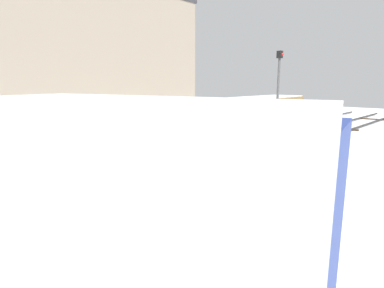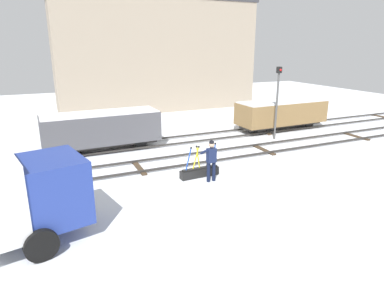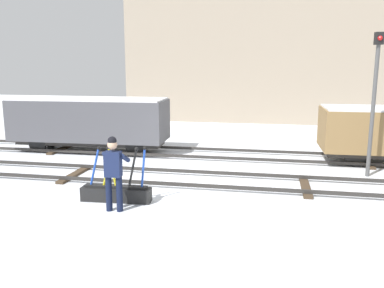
# 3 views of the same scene
# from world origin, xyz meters

# --- Properties ---
(ground_plane) EXTENTS (60.00, 60.00, 0.00)m
(ground_plane) POSITION_xyz_m (0.00, 0.00, 0.00)
(ground_plane) COLOR silver
(track_main_line) EXTENTS (44.00, 1.94, 0.18)m
(track_main_line) POSITION_xyz_m (0.00, 0.00, 0.11)
(track_main_line) COLOR #2D2B28
(track_main_line) RESTS_ON ground_plane
(track_siding_near) EXTENTS (44.00, 1.94, 0.18)m
(track_siding_near) POSITION_xyz_m (0.00, 3.50, 0.11)
(track_siding_near) COLOR #2D2B28
(track_siding_near) RESTS_ON ground_plane
(switch_lever_frame) EXTENTS (1.82, 0.45, 1.45)m
(switch_lever_frame) POSITION_xyz_m (-1.33, -2.04, 0.25)
(switch_lever_frame) COLOR black
(switch_lever_frame) RESTS_ON ground_plane
(rail_worker) EXTENTS (0.56, 0.68, 1.81)m
(rail_worker) POSITION_xyz_m (-1.11, -2.69, 1.03)
(rail_worker) COLOR #111831
(rail_worker) RESTS_ON ground_plane
(signal_post) EXTENTS (0.24, 0.32, 4.37)m
(signal_post) POSITION_xyz_m (5.52, 1.68, 2.64)
(signal_post) COLOR #4C4C4C
(signal_post) RESTS_ON ground_plane
(apartment_building) EXTENTS (17.70, 5.75, 9.55)m
(apartment_building) POSITION_xyz_m (2.39, 15.32, 4.78)
(apartment_building) COLOR gray
(apartment_building) RESTS_ON ground_plane
(freight_car_mid_siding) EXTENTS (6.19, 2.14, 2.14)m
(freight_car_mid_siding) POSITION_xyz_m (-4.57, 3.50, 1.25)
(freight_car_mid_siding) COLOR #2D2B28
(freight_car_mid_siding) RESTS_ON ground_plane
(freight_car_back_track) EXTENTS (6.30, 2.23, 1.98)m
(freight_car_back_track) POSITION_xyz_m (7.40, 3.50, 1.17)
(freight_car_back_track) COLOR #2D2B28
(freight_car_back_track) RESTS_ON ground_plane
(perched_bird_roof_right) EXTENTS (0.28, 0.19, 0.13)m
(perched_bird_roof_right) POSITION_xyz_m (2.85, 17.52, 9.61)
(perched_bird_roof_right) COLOR #514C47
(perched_bird_roof_right) RESTS_ON apartment_building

